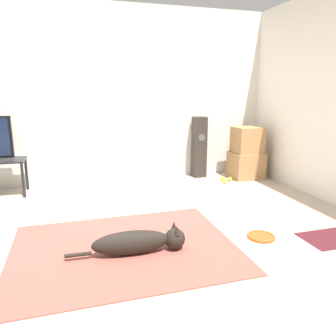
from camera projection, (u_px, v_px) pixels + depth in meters
ground_plane at (125, 238)px, 3.07m from camera, size 12.00×12.00×0.00m
wall_back at (99, 96)px, 4.74m from camera, size 8.00×0.06×2.55m
area_rug at (125, 248)px, 2.86m from camera, size 1.91×1.48×0.01m
dog at (140, 242)px, 2.75m from camera, size 1.00×0.21×0.23m
frisbee at (261, 236)px, 3.07m from camera, size 0.26×0.26×0.03m
cardboard_box_lower at (246, 165)px, 5.15m from camera, size 0.47×0.42×0.41m
cardboard_box_upper at (247, 140)px, 5.06m from camera, size 0.41×0.37×0.40m
floor_speaker at (199, 147)px, 5.18m from camera, size 0.20×0.20×0.95m
tennis_ball_by_boxes at (225, 181)px, 4.86m from camera, size 0.07×0.07×0.07m
tennis_ball_near_speaker at (223, 178)px, 5.03m from camera, size 0.07×0.07×0.07m
tennis_ball_loose_on_carpet at (230, 179)px, 4.99m from camera, size 0.07×0.07×0.07m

